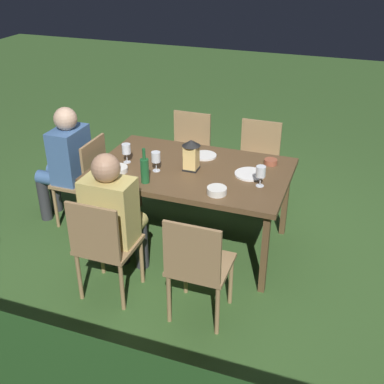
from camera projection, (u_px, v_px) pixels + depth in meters
ground_plane at (192, 242)px, 4.40m from camera, size 16.00×16.00×0.00m
dining_table at (192, 174)px, 4.06m from camera, size 1.63×1.02×0.75m
chair_side_right_b at (104, 244)px, 3.53m from camera, size 0.42×0.40×0.87m
person_in_mustard at (114, 213)px, 3.61m from camera, size 0.38×0.47×1.15m
chair_side_left_b at (188, 151)px, 5.02m from camera, size 0.42×0.40×0.87m
chair_head_far at (85, 177)px, 4.48m from camera, size 0.40×0.42×0.87m
person_in_blue at (65, 160)px, 4.47m from camera, size 0.48×0.38×1.15m
chair_side_right_a at (198, 264)px, 3.31m from camera, size 0.42×0.40×0.87m
chair_side_left_a at (257, 161)px, 4.80m from camera, size 0.42×0.40×0.87m
lantern_centerpiece at (192, 153)px, 3.95m from camera, size 0.15×0.15×0.27m
green_bottle_on_table at (145, 170)px, 3.76m from camera, size 0.07×0.07×0.29m
wine_glass_a at (156, 158)px, 3.94m from camera, size 0.08×0.08×0.17m
wine_glass_b at (261, 172)px, 3.70m from camera, size 0.08×0.08×0.17m
wine_glass_c at (126, 150)px, 4.09m from camera, size 0.08×0.08×0.17m
plate_a at (250, 174)px, 3.93m from camera, size 0.25×0.25×0.01m
plate_b at (204, 156)px, 4.25m from camera, size 0.21×0.21×0.01m
bowl_olives at (118, 169)px, 3.98m from camera, size 0.17×0.17×0.04m
bowl_bread at (217, 190)px, 3.63m from camera, size 0.15×0.15×0.05m
bowl_salad at (271, 162)px, 4.10m from camera, size 0.11×0.11×0.04m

